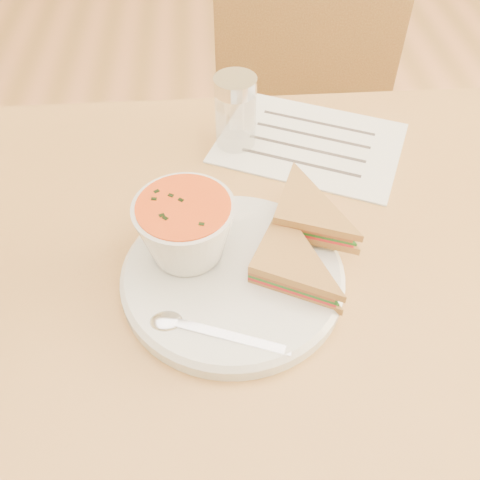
{
  "coord_description": "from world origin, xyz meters",
  "views": [
    {
      "loc": [
        -0.06,
        -0.44,
        1.25
      ],
      "look_at": [
        -0.03,
        -0.02,
        0.8
      ],
      "focal_mm": 40.0,
      "sensor_mm": 36.0,
      "label": 1
    }
  ],
  "objects_px": {
    "plate": "(233,277)",
    "soup_bowl": "(186,231)",
    "chair_far": "(295,187)",
    "condiment_shaker": "(235,112)",
    "dining_table": "(258,391)"
  },
  "relations": [
    {
      "from": "soup_bowl",
      "to": "condiment_shaker",
      "type": "bearing_deg",
      "value": 72.85
    },
    {
      "from": "chair_far",
      "to": "plate",
      "type": "height_order",
      "value": "chair_far"
    },
    {
      "from": "dining_table",
      "to": "soup_bowl",
      "type": "bearing_deg",
      "value": -173.88
    },
    {
      "from": "dining_table",
      "to": "soup_bowl",
      "type": "relative_size",
      "value": 8.62
    },
    {
      "from": "condiment_shaker",
      "to": "dining_table",
      "type": "bearing_deg",
      "value": -84.09
    },
    {
      "from": "plate",
      "to": "condiment_shaker",
      "type": "bearing_deg",
      "value": 85.6
    },
    {
      "from": "plate",
      "to": "condiment_shaker",
      "type": "relative_size",
      "value": 2.36
    },
    {
      "from": "plate",
      "to": "soup_bowl",
      "type": "distance_m",
      "value": 0.08
    },
    {
      "from": "chair_far",
      "to": "plate",
      "type": "distance_m",
      "value": 0.61
    },
    {
      "from": "chair_far",
      "to": "soup_bowl",
      "type": "xyz_separation_m",
      "value": [
        -0.22,
        -0.46,
        0.36
      ]
    },
    {
      "from": "chair_far",
      "to": "soup_bowl",
      "type": "distance_m",
      "value": 0.63
    },
    {
      "from": "plate",
      "to": "soup_bowl",
      "type": "xyz_separation_m",
      "value": [
        -0.05,
        0.03,
        0.05
      ]
    },
    {
      "from": "soup_bowl",
      "to": "chair_far",
      "type": "bearing_deg",
      "value": 64.72
    },
    {
      "from": "chair_far",
      "to": "condiment_shaker",
      "type": "height_order",
      "value": "chair_far"
    },
    {
      "from": "dining_table",
      "to": "chair_far",
      "type": "relative_size",
      "value": 1.12
    }
  ]
}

